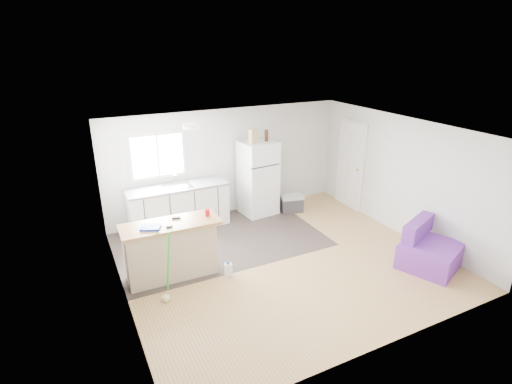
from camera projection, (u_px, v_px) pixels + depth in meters
room at (283, 200)px, 6.89m from camera, size 5.51×5.01×2.41m
vinyl_zone at (220, 240)px, 8.06m from camera, size 4.05×2.50×0.00m
window at (158, 156)px, 8.19m from camera, size 1.18×0.06×0.98m
interior_door at (350, 165)px, 9.38m from camera, size 0.11×0.92×2.10m
ceiling_fixture at (191, 127)px, 6.97m from camera, size 0.30×0.30×0.07m
kitchen_cabinets at (179, 207)px, 8.43m from camera, size 2.12×0.66×1.23m
peninsula at (171, 250)px, 6.67m from camera, size 1.62×0.66×0.99m
refrigerator at (258, 178)px, 9.04m from camera, size 0.81×0.78×1.69m
cooler at (292, 203)px, 9.33m from camera, size 0.58×0.46×0.39m
purple_seat at (428, 251)px, 7.06m from camera, size 1.21×1.21×0.78m
cleaner_jug at (228, 270)px, 6.79m from camera, size 0.15×0.12×0.28m
mop at (167, 286)px, 6.14m from camera, size 0.21×0.33×1.17m
red_cup at (207, 213)px, 6.74m from camera, size 0.10×0.10×0.12m
blue_tray at (150, 228)px, 6.31m from camera, size 0.36×0.33×0.04m
tool_a at (176, 218)px, 6.66m from camera, size 0.15×0.09×0.03m
tool_b at (169, 227)px, 6.35m from camera, size 0.10×0.05×0.03m
cardboard_box at (253, 136)px, 8.55m from camera, size 0.22×0.16×0.30m
bottle_left at (267, 136)px, 8.71m from camera, size 0.08×0.08×0.25m
bottle_right at (266, 135)px, 8.75m from camera, size 0.08×0.08×0.25m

